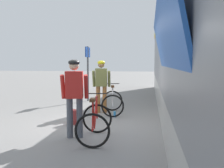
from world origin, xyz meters
The scene contains 9 objects.
ground_plane centered at (0.00, 0.00, 0.00)m, with size 80.00×80.00×0.00m, color gray.
train_car centered at (3.16, 0.87, 1.97)m, with size 3.22×19.07×3.88m.
cyclist_near_in_olive centered at (-0.24, 1.60, 1.05)m, with size 0.63×0.35×1.76m.
cyclist_far_in_red centered at (-0.29, -1.10, 1.05)m, with size 0.65×0.39×1.76m.
bicycle_near_white centered at (0.16, 1.47, 0.40)m, with size 0.88×1.17×0.99m.
bicycle_far_red centered at (0.20, -1.22, 0.40)m, with size 0.84×1.15×0.99m.
backpack_on_platform centered at (-0.67, 0.01, 0.20)m, with size 0.28×0.18×0.40m, color maroon.
water_bottle_near_the_bikes centered at (0.30, 1.01, 0.09)m, with size 0.08×0.08×0.18m, color #338CCC.
platform_sign_post centered at (-1.33, 3.92, 1.62)m, with size 0.08×0.70×2.40m.
Camera 1 is at (1.37, -6.09, 1.69)m, focal length 37.59 mm.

